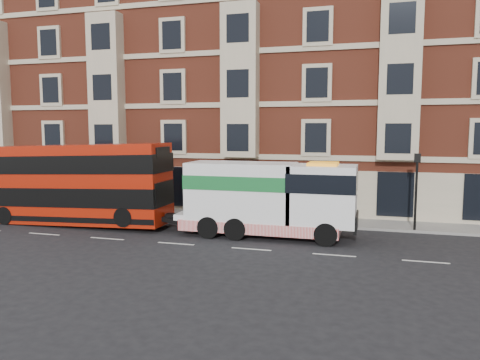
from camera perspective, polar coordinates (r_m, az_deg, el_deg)
name	(u,v)px	position (r m, az deg, el deg)	size (l,w,h in m)	color
ground	(176,244)	(24.44, -7.82, -7.70)	(120.00, 120.00, 0.00)	black
sidewalk	(222,216)	(31.27, -2.26, -4.44)	(90.00, 3.00, 0.15)	slate
victorian_terrace	(257,76)	(38.04, 2.04, 12.57)	(45.00, 12.00, 20.40)	brown
lamp_post_west	(130,177)	(32.13, -13.23, 0.38)	(0.35, 0.15, 4.35)	black
lamp_post_east	(416,186)	(28.16, 20.69, -0.66)	(0.35, 0.15, 4.35)	black
double_decker_bus	(74,183)	(30.38, -19.63, -0.30)	(12.10, 2.78, 4.90)	#A51A09
tow_truck	(266,198)	(25.42, 3.14, -2.19)	(9.69, 2.86, 4.04)	white
pedestrian	(100,197)	(34.97, -16.69, -1.97)	(0.64, 0.42, 1.77)	#181E31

